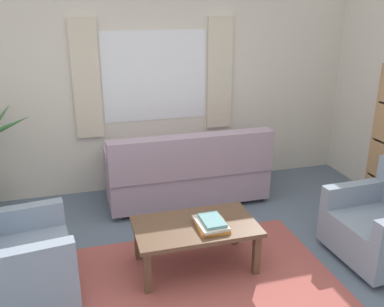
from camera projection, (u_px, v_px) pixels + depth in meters
name	position (u px, v px, depth m)	size (l,w,h in m)	color
ground_plane	(208.00, 282.00, 3.68)	(6.24, 6.24, 0.00)	slate
wall_back	(154.00, 88.00, 5.29)	(5.32, 0.12, 2.60)	silver
window_with_curtains	(155.00, 77.00, 5.16)	(1.98, 0.07, 1.40)	white
area_rug	(208.00, 281.00, 3.68)	(2.21, 1.66, 0.01)	#9E4C47
couch	(187.00, 173.00, 5.07)	(1.90, 0.82, 0.92)	#998499
armchair_left	(12.00, 260.00, 3.39)	(0.92, 0.94, 0.88)	gray
coffee_table	(196.00, 230.00, 3.77)	(1.10, 0.64, 0.44)	brown
book_stack_on_table	(212.00, 224.00, 3.70)	(0.28, 0.35, 0.08)	orange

